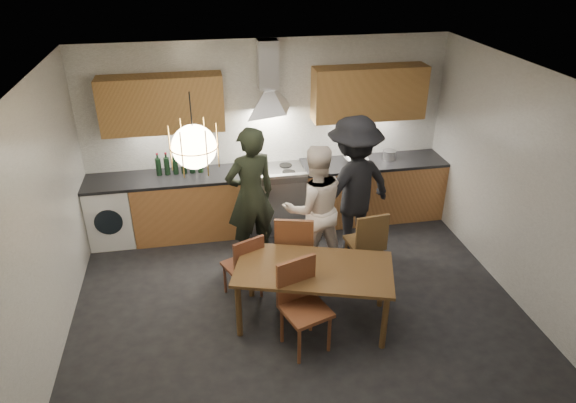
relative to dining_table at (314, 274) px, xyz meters
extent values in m
plane|color=black|center=(-0.12, 0.16, -0.61)|extent=(5.00, 5.00, 0.00)
cube|color=white|center=(-0.12, 2.41, 0.69)|extent=(5.00, 0.02, 2.60)
cube|color=white|center=(-0.12, -2.09, 0.69)|extent=(5.00, 0.02, 2.60)
cube|color=white|center=(-2.62, 0.16, 0.69)|extent=(0.02, 4.50, 2.60)
cube|color=white|center=(2.38, 0.16, 0.69)|extent=(0.02, 4.50, 2.60)
cube|color=silver|center=(-0.12, 0.16, 1.99)|extent=(5.00, 4.50, 0.02)
cube|color=tan|center=(-1.29, 2.11, -0.18)|extent=(1.45, 0.60, 0.86)
cube|color=tan|center=(1.36, 2.11, -0.18)|extent=(2.05, 0.60, 0.86)
cube|color=white|center=(-2.32, 2.11, -0.19)|extent=(0.58, 0.58, 0.85)
cube|color=black|center=(-1.59, 2.11, 0.27)|extent=(2.05, 0.62, 0.04)
cube|color=black|center=(1.36, 2.11, 0.27)|extent=(2.05, 0.62, 0.04)
cube|color=silver|center=(-0.12, 2.11, -0.21)|extent=(0.90, 0.60, 0.80)
cube|color=black|center=(-0.12, 1.83, -0.23)|extent=(0.78, 0.02, 0.42)
cube|color=slate|center=(-0.12, 2.11, 0.23)|extent=(0.90, 0.60, 0.08)
cube|color=silver|center=(-0.12, 1.85, 0.29)|extent=(0.90, 0.08, 0.04)
cube|color=#B78446|center=(-1.49, 2.24, 1.25)|extent=(1.55, 0.35, 0.72)
cube|color=#B78446|center=(1.26, 2.24, 1.25)|extent=(1.55, 0.35, 0.72)
cube|color=silver|center=(-0.12, 2.28, 1.68)|extent=(0.26, 0.22, 0.62)
cylinder|color=black|center=(-1.12, 0.06, 1.74)|extent=(0.01, 0.01, 0.50)
sphere|color=#FFE0A5|center=(-1.12, 0.06, 1.49)|extent=(0.40, 0.40, 0.40)
torus|color=gold|center=(-1.12, 0.06, 1.49)|extent=(0.43, 0.43, 0.01)
cube|color=brown|center=(0.00, 0.00, 0.06)|extent=(1.81, 1.27, 0.04)
cylinder|color=brown|center=(-0.81, -0.10, -0.28)|extent=(0.06, 0.06, 0.65)
cylinder|color=brown|center=(-0.61, 0.54, -0.28)|extent=(0.06, 0.06, 0.65)
cylinder|color=brown|center=(0.61, -0.54, -0.28)|extent=(0.06, 0.06, 0.65)
cylinder|color=brown|center=(0.81, 0.10, -0.28)|extent=(0.06, 0.06, 0.65)
cube|color=brown|center=(-0.70, 0.58, -0.20)|extent=(0.50, 0.50, 0.04)
cube|color=brown|center=(-0.63, 0.43, 0.02)|extent=(0.36, 0.19, 0.42)
cylinder|color=brown|center=(-0.62, 0.79, -0.42)|extent=(0.03, 0.03, 0.39)
cylinder|color=brown|center=(-0.50, 0.50, -0.42)|extent=(0.03, 0.03, 0.39)
cylinder|color=brown|center=(-0.90, 0.66, -0.42)|extent=(0.03, 0.03, 0.39)
cylinder|color=brown|center=(-0.78, 0.38, -0.42)|extent=(0.03, 0.03, 0.39)
cube|color=brown|center=(-0.06, 0.73, -0.14)|extent=(0.54, 0.54, 0.04)
cube|color=brown|center=(-0.11, 0.54, 0.12)|extent=(0.44, 0.15, 0.48)
cylinder|color=brown|center=(0.16, 0.86, -0.39)|extent=(0.04, 0.04, 0.45)
cylinder|color=brown|center=(0.07, 0.51, -0.39)|extent=(0.04, 0.04, 0.45)
cylinder|color=brown|center=(-0.18, 0.95, -0.39)|extent=(0.04, 0.04, 0.45)
cylinder|color=brown|center=(-0.27, 0.60, -0.39)|extent=(0.04, 0.04, 0.45)
cube|color=brown|center=(0.82, 0.77, -0.18)|extent=(0.45, 0.45, 0.04)
cube|color=brown|center=(0.84, 0.58, 0.06)|extent=(0.41, 0.08, 0.44)
cylinder|color=brown|center=(0.96, 0.95, -0.40)|extent=(0.03, 0.03, 0.41)
cylinder|color=brown|center=(1.00, 0.62, -0.40)|extent=(0.03, 0.03, 0.41)
cylinder|color=brown|center=(0.64, 0.91, -0.40)|extent=(0.03, 0.03, 0.41)
cylinder|color=brown|center=(0.67, 0.59, -0.40)|extent=(0.03, 0.03, 0.41)
cube|color=brown|center=(-0.17, -0.38, -0.15)|extent=(0.55, 0.55, 0.04)
cube|color=brown|center=(-0.23, -0.20, 0.11)|extent=(0.42, 0.18, 0.47)
cylinder|color=brown|center=(-0.28, -0.61, -0.39)|extent=(0.04, 0.04, 0.44)
cylinder|color=brown|center=(-0.39, -0.28, -0.39)|extent=(0.04, 0.04, 0.44)
cylinder|color=brown|center=(0.05, -0.49, -0.39)|extent=(0.04, 0.04, 0.44)
cylinder|color=brown|center=(-0.06, -0.16, -0.39)|extent=(0.04, 0.04, 0.44)
imported|color=black|center=(-0.49, 1.37, 0.28)|extent=(0.75, 0.60, 1.79)
imported|color=white|center=(0.25, 1.05, 0.20)|extent=(0.85, 0.69, 1.63)
imported|color=black|center=(0.80, 1.29, 0.32)|extent=(1.38, 1.09, 1.86)
imported|color=#B2B2B6|center=(1.09, 2.11, 0.33)|extent=(0.35, 0.35, 0.08)
cylinder|color=silver|center=(1.60, 2.15, 0.35)|extent=(0.22, 0.22, 0.12)
camera|label=1|loc=(-1.07, -4.29, 3.18)|focal=32.00mm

